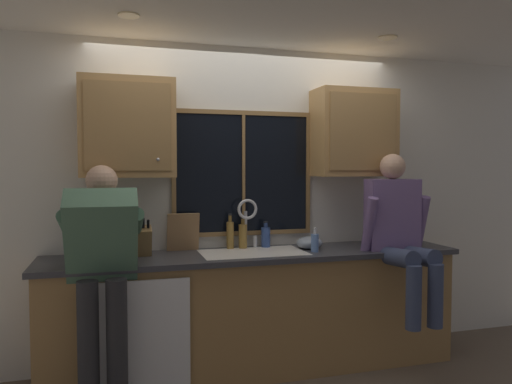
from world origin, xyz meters
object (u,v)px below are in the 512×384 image
at_px(cutting_board, 183,232).
at_px(bottle_amber_small, 243,235).
at_px(knife_block, 143,241).
at_px(mixing_bowl, 309,243).
at_px(person_sitting_on_counter, 399,228).
at_px(bottle_tall_clear, 230,234).
at_px(person_standing, 102,262).
at_px(soap_dispenser, 315,242).
at_px(bottle_green_glass, 266,237).

xyz_separation_m(cutting_board, bottle_amber_small, (0.48, -0.01, -0.04)).
bearing_deg(bottle_amber_small, knife_block, -170.67).
relative_size(knife_block, bottle_amber_small, 1.27).
relative_size(knife_block, mixing_bowl, 1.55).
bearing_deg(person_sitting_on_counter, bottle_amber_small, 156.95).
bearing_deg(person_sitting_on_counter, bottle_tall_clear, 158.38).
distance_m(person_standing, soap_dispenser, 1.58).
height_order(bottle_green_glass, bottle_tall_clear, bottle_tall_clear).
bearing_deg(soap_dispenser, knife_block, 171.72).
relative_size(person_sitting_on_counter, cutting_board, 4.17).
bearing_deg(cutting_board, bottle_green_glass, -0.54).
bearing_deg(person_standing, bottle_green_glass, 23.20).
bearing_deg(person_standing, mixing_bowl, 13.36).
xyz_separation_m(cutting_board, bottle_tall_clear, (0.38, -0.00, -0.03)).
relative_size(person_standing, person_sitting_on_counter, 1.26).
bearing_deg(knife_block, bottle_tall_clear, 11.35).
bearing_deg(soap_dispenser, bottle_amber_small, 147.15).
bearing_deg(bottle_tall_clear, person_standing, -150.49).
bearing_deg(soap_dispenser, cutting_board, 161.41).
distance_m(mixing_bowl, bottle_amber_small, 0.54).
bearing_deg(mixing_bowl, person_standing, -166.64).
xyz_separation_m(person_sitting_on_counter, bottle_amber_small, (-1.13, 0.48, -0.08)).
bearing_deg(soap_dispenser, person_sitting_on_counter, -14.32).
distance_m(person_standing, mixing_bowl, 1.63).
bearing_deg(person_sitting_on_counter, soap_dispenser, 165.68).
height_order(person_sitting_on_counter, soap_dispenser, person_sitting_on_counter).
relative_size(mixing_bowl, soap_dispenser, 1.07).
height_order(person_sitting_on_counter, knife_block, person_sitting_on_counter).
relative_size(person_sitting_on_counter, bottle_green_glass, 5.91).
bearing_deg(person_standing, knife_block, 55.82).
bearing_deg(bottle_tall_clear, bottle_amber_small, -4.48).
distance_m(person_sitting_on_counter, bottle_green_glass, 1.05).
bearing_deg(knife_block, bottle_amber_small, 9.33).
height_order(soap_dispenser, bottle_green_glass, bottle_green_glass).
relative_size(person_standing, bottle_amber_small, 6.26).
distance_m(cutting_board, bottle_tall_clear, 0.38).
relative_size(bottle_tall_clear, bottle_amber_small, 1.11).
bearing_deg(mixing_bowl, bottle_amber_small, 162.21).
distance_m(person_standing, bottle_amber_small, 1.20).
bearing_deg(bottle_amber_small, person_standing, -153.26).
xyz_separation_m(mixing_bowl, bottle_tall_clear, (-0.61, 0.17, 0.07)).
height_order(person_sitting_on_counter, mixing_bowl, person_sitting_on_counter).
relative_size(person_standing, bottle_green_glass, 7.44).
relative_size(cutting_board, bottle_green_glass, 1.41).
relative_size(cutting_board, bottle_tall_clear, 1.07).
bearing_deg(bottle_amber_small, bottle_tall_clear, 175.52).
distance_m(cutting_board, bottle_amber_small, 0.48).
bearing_deg(bottle_green_glass, knife_block, -172.31).
xyz_separation_m(person_standing, soap_dispenser, (1.56, 0.22, 0.02)).
bearing_deg(knife_block, bottle_green_glass, 7.69).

